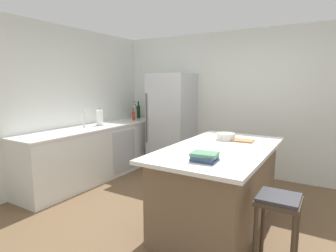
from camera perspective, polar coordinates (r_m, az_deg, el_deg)
name	(u,v)px	position (r m, az deg, el deg)	size (l,w,h in m)	color
ground_plane	(182,223)	(3.51, 2.89, -19.45)	(7.20, 7.20, 0.00)	brown
wall_rear	(241,104)	(5.20, 14.85, 4.51)	(6.00, 0.10, 2.60)	silver
wall_left	(46,107)	(4.78, -23.90, 3.70)	(0.10, 6.00, 2.60)	silver
counter_run_left	(97,152)	(5.05, -14.54, -5.23)	(0.68, 2.88, 0.93)	silver
kitchen_island	(220,185)	(3.39, 10.64, -11.87)	(1.09, 2.00, 0.93)	#7A6047
refrigerator	(172,122)	(5.35, 0.80, 0.86)	(0.77, 0.74, 1.85)	#B7BABF
bar_stool	(278,210)	(2.68, 21.87, -15.87)	(0.36, 0.36, 0.70)	#473828
sink_faucet	(85,118)	(4.83, -16.91, 1.53)	(0.15, 0.05, 0.30)	silver
paper_towel_roll	(100,118)	(5.03, -13.99, 1.64)	(0.14, 0.14, 0.31)	gray
wine_bottle	(139,111)	(5.96, -6.12, 3.05)	(0.07, 0.07, 0.36)	#19381E
syrup_bottle	(136,114)	(5.89, -6.61, 2.50)	(0.06, 0.06, 0.25)	#5B3319
soda_bottle	(135,112)	(5.80, -6.95, 2.87)	(0.07, 0.07, 0.36)	silver
gin_bottle	(135,114)	(5.67, -6.82, 2.58)	(0.07, 0.07, 0.32)	#8CB79E
hot_sauce_bottle	(133,116)	(5.59, -7.18, 2.16)	(0.05, 0.05, 0.25)	red
cookbook_stack	(205,157)	(2.64, 7.60, -6.35)	(0.27, 0.22, 0.09)	#334770
mixing_bowl	(226,136)	(3.69, 11.91, -2.14)	(0.24, 0.24, 0.09)	silver
cutting_board	(239,140)	(3.66, 14.52, -2.88)	(0.37, 0.20, 0.02)	#9E7042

